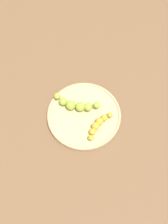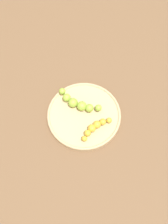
# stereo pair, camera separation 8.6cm
# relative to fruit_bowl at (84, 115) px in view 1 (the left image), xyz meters

# --- Properties ---
(ground_plane) EXTENTS (2.40, 2.40, 0.00)m
(ground_plane) POSITION_rel_fruit_bowl_xyz_m (0.00, 0.00, -0.01)
(ground_plane) COLOR brown
(fruit_bowl) EXTENTS (0.27, 0.27, 0.02)m
(fruit_bowl) POSITION_rel_fruit_bowl_xyz_m (0.00, 0.00, 0.00)
(fruit_bowl) COLOR tan
(fruit_bowl) RESTS_ON ground_plane
(banana_green) EXTENTS (0.13, 0.13, 0.04)m
(banana_green) POSITION_rel_fruit_bowl_xyz_m (-0.01, 0.04, 0.02)
(banana_green) COLOR #8CAD38
(banana_green) RESTS_ON fruit_bowl
(banana_spotted) EXTENTS (0.12, 0.06, 0.03)m
(banana_spotted) POSITION_rel_fruit_bowl_xyz_m (0.02, -0.07, 0.02)
(banana_spotted) COLOR gold
(banana_spotted) RESTS_ON fruit_bowl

